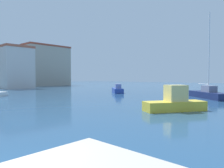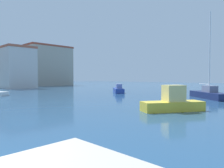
% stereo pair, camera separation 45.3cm
% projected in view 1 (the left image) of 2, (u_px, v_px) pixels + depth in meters
% --- Properties ---
extents(water, '(160.00, 160.00, 0.00)m').
position_uv_depth(water, '(59.00, 95.00, 28.64)').
color(water, navy).
rests_on(water, ground).
extents(motorboat_blue_behind_lamppost, '(4.37, 4.65, 1.44)m').
position_uv_depth(motorboat_blue_behind_lamppost, '(117.00, 90.00, 33.39)').
color(motorboat_blue_behind_lamppost, '#233D93').
rests_on(motorboat_blue_behind_lamppost, water).
extents(motorboat_yellow_inner_mooring, '(4.61, 3.66, 1.90)m').
position_uv_depth(motorboat_yellow_inner_mooring, '(175.00, 102.00, 15.25)').
color(motorboat_yellow_inner_mooring, gold).
rests_on(motorboat_yellow_inner_mooring, water).
extents(sailboat_navy_center_channel, '(5.33, 5.84, 10.09)m').
position_uv_depth(sailboat_navy_center_channel, '(208.00, 94.00, 24.43)').
color(sailboat_navy_center_channel, '#19234C').
rests_on(sailboat_navy_center_channel, water).
extents(yacht_club, '(6.31, 8.91, 9.43)m').
position_uv_depth(yacht_club, '(13.00, 68.00, 47.33)').
color(yacht_club, beige).
rests_on(yacht_club, ground).
extents(waterfront_apartments, '(13.30, 6.41, 11.97)m').
position_uv_depth(waterfront_apartments, '(47.00, 66.00, 61.93)').
color(waterfront_apartments, '#B2A893').
rests_on(waterfront_apartments, ground).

